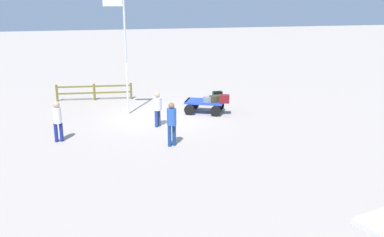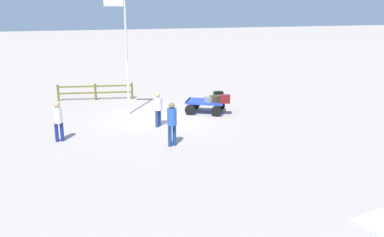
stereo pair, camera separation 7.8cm
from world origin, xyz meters
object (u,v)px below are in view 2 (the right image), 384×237
at_px(luggage_cart, 205,104).
at_px(flagpole, 124,45).
at_px(worker_supervisor, 58,118).
at_px(suitcase_maroon, 217,99).
at_px(worker_lead, 172,121).
at_px(worker_trailing, 158,106).
at_px(suitcase_navy, 225,99).
at_px(suitcase_olive, 211,99).
at_px(suitcase_tan, 218,95).

relative_size(luggage_cart, flagpole, 0.38).
bearing_deg(worker_supervisor, flagpole, -131.07).
bearing_deg(suitcase_maroon, worker_lead, 52.44).
height_order(worker_trailing, flagpole, flagpole).
xyz_separation_m(suitcase_navy, suitcase_maroon, (0.31, -0.28, -0.04)).
bearing_deg(suitcase_olive, worker_trailing, 26.71).
bearing_deg(suitcase_tan, worker_lead, 54.05).
bearing_deg(worker_trailing, worker_lead, 91.59).
xyz_separation_m(luggage_cart, worker_lead, (2.54, 4.33, 0.55)).
height_order(suitcase_maroon, flagpole, flagpole).
xyz_separation_m(luggage_cart, suitcase_maroon, (-0.48, 0.40, 0.32)).
relative_size(worker_lead, flagpole, 0.30).
distance_m(suitcase_olive, suitcase_maroon, 0.30).
relative_size(worker_lead, worker_trailing, 1.10).
bearing_deg(suitcase_maroon, suitcase_tan, -113.96).
bearing_deg(worker_lead, suitcase_maroon, -127.56).
height_order(luggage_cart, worker_supervisor, worker_supervisor).
distance_m(suitcase_maroon, flagpole, 5.04).
height_order(suitcase_olive, worker_lead, worker_lead).
xyz_separation_m(luggage_cart, worker_supervisor, (6.71, 2.72, 0.49)).
distance_m(suitcase_navy, suitcase_olive, 0.71).
height_order(luggage_cart, suitcase_maroon, suitcase_maroon).
xyz_separation_m(suitcase_maroon, flagpole, (4.20, -1.11, 2.54)).
relative_size(worker_trailing, flagpole, 0.27).
xyz_separation_m(suitcase_olive, worker_trailing, (2.81, 1.41, 0.17)).
distance_m(luggage_cart, worker_trailing, 3.17).
bearing_deg(worker_lead, flagpole, -76.85).
bearing_deg(flagpole, luggage_cart, 169.23).
relative_size(worker_lead, worker_supervisor, 1.04).
bearing_deg(flagpole, worker_lead, 103.15).
distance_m(suitcase_tan, flagpole, 5.16).
distance_m(suitcase_navy, worker_lead, 4.95).
height_order(worker_lead, flagpole, flagpole).
relative_size(suitcase_tan, flagpole, 0.08).
relative_size(suitcase_maroon, worker_trailing, 0.41).
bearing_deg(suitcase_maroon, worker_trailing, 23.04).
distance_m(luggage_cart, worker_supervisor, 7.25).
bearing_deg(suitcase_tan, worker_supervisor, 21.42).
height_order(luggage_cart, suitcase_navy, suitcase_navy).
relative_size(suitcase_olive, worker_supervisor, 0.36).
bearing_deg(worker_trailing, suitcase_maroon, -156.96).
distance_m(suitcase_navy, flagpole, 5.34).
height_order(suitcase_tan, flagpole, flagpole).
xyz_separation_m(suitcase_tan, suitcase_maroon, (0.27, 0.61, -0.03)).
height_order(worker_lead, worker_trailing, worker_lead).
height_order(suitcase_olive, suitcase_maroon, suitcase_maroon).
bearing_deg(suitcase_maroon, suitcase_olive, -18.67).
xyz_separation_m(suitcase_tan, worker_supervisor, (7.46, 2.93, 0.14)).
xyz_separation_m(luggage_cart, suitcase_tan, (-0.75, -0.21, 0.35)).
xyz_separation_m(suitcase_olive, worker_lead, (2.74, 4.03, 0.26)).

